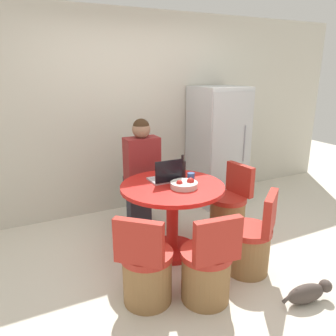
{
  "coord_description": "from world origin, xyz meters",
  "views": [
    {
      "loc": [
        -1.48,
        -2.44,
        1.88
      ],
      "look_at": [
        -0.07,
        0.41,
        0.91
      ],
      "focal_mm": 35.0,
      "sensor_mm": 36.0,
      "label": 1
    }
  ],
  "objects_px": {
    "chair_right_side": "(229,210)",
    "laptop": "(166,177)",
    "chair_near_left_corner": "(146,272)",
    "fruit_bowl": "(185,184)",
    "chair_near_camera": "(207,271)",
    "bottle": "(182,169)",
    "person_seated": "(141,168)",
    "dining_table": "(172,205)",
    "chair_near_right_corner": "(250,245)",
    "cat": "(308,293)",
    "refrigerator": "(217,146)"
  },
  "relations": [
    {
      "from": "chair_near_left_corner",
      "to": "bottle",
      "type": "distance_m",
      "value": 1.21
    },
    {
      "from": "chair_near_left_corner",
      "to": "laptop",
      "type": "relative_size",
      "value": 2.72
    },
    {
      "from": "fruit_bowl",
      "to": "bottle",
      "type": "height_order",
      "value": "bottle"
    },
    {
      "from": "person_seated",
      "to": "dining_table",
      "type": "bearing_deg",
      "value": 93.26
    },
    {
      "from": "chair_near_left_corner",
      "to": "chair_near_right_corner",
      "type": "relative_size",
      "value": 1.0
    },
    {
      "from": "dining_table",
      "to": "person_seated",
      "type": "distance_m",
      "value": 0.77
    },
    {
      "from": "person_seated",
      "to": "cat",
      "type": "relative_size",
      "value": 2.78
    },
    {
      "from": "chair_near_camera",
      "to": "bottle",
      "type": "relative_size",
      "value": 3.26
    },
    {
      "from": "laptop",
      "to": "bottle",
      "type": "bearing_deg",
      "value": -171.11
    },
    {
      "from": "dining_table",
      "to": "laptop",
      "type": "xyz_separation_m",
      "value": [
        -0.01,
        0.13,
        0.27
      ]
    },
    {
      "from": "laptop",
      "to": "chair_near_right_corner",
      "type": "bearing_deg",
      "value": 124.36
    },
    {
      "from": "chair_right_side",
      "to": "laptop",
      "type": "height_order",
      "value": "laptop"
    },
    {
      "from": "chair_right_side",
      "to": "fruit_bowl",
      "type": "bearing_deg",
      "value": -80.25
    },
    {
      "from": "dining_table",
      "to": "chair_near_camera",
      "type": "height_order",
      "value": "chair_near_camera"
    },
    {
      "from": "chair_near_camera",
      "to": "chair_near_left_corner",
      "type": "bearing_deg",
      "value": -17.99
    },
    {
      "from": "chair_near_left_corner",
      "to": "chair_near_camera",
      "type": "bearing_deg",
      "value": -162.01
    },
    {
      "from": "chair_near_right_corner",
      "to": "cat",
      "type": "distance_m",
      "value": 0.62
    },
    {
      "from": "person_seated",
      "to": "laptop",
      "type": "xyz_separation_m",
      "value": [
        0.03,
        -0.62,
        0.08
      ]
    },
    {
      "from": "chair_near_camera",
      "to": "laptop",
      "type": "distance_m",
      "value": 1.07
    },
    {
      "from": "chair_near_left_corner",
      "to": "fruit_bowl",
      "type": "bearing_deg",
      "value": -100.01
    },
    {
      "from": "fruit_bowl",
      "to": "chair_near_right_corner",
      "type": "bearing_deg",
      "value": -50.01
    },
    {
      "from": "chair_near_left_corner",
      "to": "fruit_bowl",
      "type": "distance_m",
      "value": 0.93
    },
    {
      "from": "chair_near_left_corner",
      "to": "bottle",
      "type": "relative_size",
      "value": 3.26
    },
    {
      "from": "laptop",
      "to": "dining_table",
      "type": "bearing_deg",
      "value": 96.76
    },
    {
      "from": "chair_near_right_corner",
      "to": "laptop",
      "type": "height_order",
      "value": "laptop"
    },
    {
      "from": "dining_table",
      "to": "fruit_bowl",
      "type": "distance_m",
      "value": 0.29
    },
    {
      "from": "fruit_bowl",
      "to": "bottle",
      "type": "xyz_separation_m",
      "value": [
        0.13,
        0.28,
        0.07
      ]
    },
    {
      "from": "person_seated",
      "to": "cat",
      "type": "distance_m",
      "value": 2.17
    },
    {
      "from": "bottle",
      "to": "cat",
      "type": "bearing_deg",
      "value": -71.53
    },
    {
      "from": "chair_near_left_corner",
      "to": "fruit_bowl",
      "type": "xyz_separation_m",
      "value": [
        0.62,
        0.48,
        0.51
      ]
    },
    {
      "from": "chair_right_side",
      "to": "bottle",
      "type": "distance_m",
      "value": 0.84
    },
    {
      "from": "laptop",
      "to": "fruit_bowl",
      "type": "distance_m",
      "value": 0.26
    },
    {
      "from": "person_seated",
      "to": "refrigerator",
      "type": "bearing_deg",
      "value": -168.67
    },
    {
      "from": "laptop",
      "to": "fruit_bowl",
      "type": "xyz_separation_m",
      "value": [
        0.09,
        -0.25,
        -0.02
      ]
    },
    {
      "from": "dining_table",
      "to": "cat",
      "type": "relative_size",
      "value": 2.18
    },
    {
      "from": "refrigerator",
      "to": "chair_near_right_corner",
      "type": "relative_size",
      "value": 2.02
    },
    {
      "from": "chair_near_right_corner",
      "to": "chair_right_side",
      "type": "height_order",
      "value": "same"
    },
    {
      "from": "chair_right_side",
      "to": "chair_near_left_corner",
      "type": "bearing_deg",
      "value": -69.88
    },
    {
      "from": "chair_near_camera",
      "to": "person_seated",
      "type": "relative_size",
      "value": 0.61
    },
    {
      "from": "chair_near_right_corner",
      "to": "dining_table",
      "type": "bearing_deg",
      "value": -90.0
    },
    {
      "from": "chair_near_left_corner",
      "to": "bottle",
      "type": "bearing_deg",
      "value": -92.23
    },
    {
      "from": "dining_table",
      "to": "cat",
      "type": "xyz_separation_m",
      "value": [
        0.66,
        -1.21,
        -0.45
      ]
    },
    {
      "from": "laptop",
      "to": "person_seated",
      "type": "bearing_deg",
      "value": -87.45
    },
    {
      "from": "bottle",
      "to": "laptop",
      "type": "bearing_deg",
      "value": -171.11
    },
    {
      "from": "dining_table",
      "to": "bottle",
      "type": "xyz_separation_m",
      "value": [
        0.2,
        0.16,
        0.32
      ]
    },
    {
      "from": "chair_right_side",
      "to": "person_seated",
      "type": "xyz_separation_m",
      "value": [
        -0.84,
        0.64,
        0.46
      ]
    },
    {
      "from": "refrigerator",
      "to": "person_seated",
      "type": "height_order",
      "value": "refrigerator"
    },
    {
      "from": "chair_near_camera",
      "to": "chair_right_side",
      "type": "bearing_deg",
      "value": -128.11
    },
    {
      "from": "refrigerator",
      "to": "person_seated",
      "type": "bearing_deg",
      "value": -168.67
    },
    {
      "from": "dining_table",
      "to": "chair_near_left_corner",
      "type": "relative_size",
      "value": 1.28
    }
  ]
}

